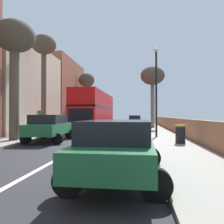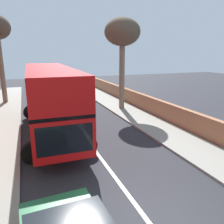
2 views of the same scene
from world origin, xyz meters
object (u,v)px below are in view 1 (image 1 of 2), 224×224
(double_decker_bus, at_px, (95,109))
(street_tree_left_0, at_px, (15,44))
(parked_car_green_right_2, at_px, (118,145))
(parked_car_green_left_0, at_px, (50,126))
(street_tree_right_3, at_px, (153,77))
(parked_car_blue_right_3, at_px, (135,120))
(street_tree_left_2, at_px, (87,82))
(street_tree_left_4, at_px, (44,51))
(litter_bin_right, at_px, (180,134))
(lamppost_right, at_px, (156,85))

(double_decker_bus, distance_m, street_tree_left_0, 11.97)
(double_decker_bus, relative_size, parked_car_green_right_2, 2.53)
(parked_car_green_left_0, relative_size, street_tree_right_3, 0.60)
(parked_car_green_left_0, bearing_deg, street_tree_right_3, 63.52)
(parked_car_blue_right_3, relative_size, street_tree_right_3, 0.55)
(parked_car_blue_right_3, bearing_deg, street_tree_left_2, 179.91)
(street_tree_left_4, distance_m, litter_bin_right, 13.44)
(lamppost_right, height_order, litter_bin_right, lamppost_right)
(parked_car_green_left_0, height_order, lamppost_right, lamppost_right)
(lamppost_right, bearing_deg, parked_car_green_right_2, -99.85)
(street_tree_left_4, xyz_separation_m, lamppost_right, (9.28, -2.19, -3.30))
(double_decker_bus, bearing_deg, parked_car_blue_right_3, 68.21)
(parked_car_green_right_2, distance_m, street_tree_left_4, 15.88)
(street_tree_left_0, bearing_deg, street_tree_left_4, 93.86)
(parked_car_blue_right_3, distance_m, street_tree_right_3, 8.73)
(double_decker_bus, height_order, litter_bin_right, double_decker_bus)
(double_decker_bus, distance_m, street_tree_left_4, 8.19)
(street_tree_left_4, bearing_deg, litter_bin_right, -29.17)
(street_tree_left_2, xyz_separation_m, street_tree_left_4, (0.07, -16.33, 0.26))
(street_tree_left_2, distance_m, street_tree_right_3, 11.79)
(parked_car_green_left_0, xyz_separation_m, street_tree_right_3, (7.31, 14.68, 5.41))
(street_tree_left_0, relative_size, street_tree_right_3, 0.98)
(street_tree_left_4, bearing_deg, street_tree_left_2, 90.24)
(parked_car_green_left_0, bearing_deg, double_decker_bus, 85.70)
(lamppost_right, xyz_separation_m, litter_bin_right, (1.00, -3.55, -3.18))
(double_decker_bus, bearing_deg, street_tree_right_3, 32.05)
(double_decker_bus, xyz_separation_m, parked_car_blue_right_3, (4.20, 10.51, -1.43))
(double_decker_bus, xyz_separation_m, parked_car_green_left_0, (-0.80, -10.60, -1.40))
(street_tree_left_2, relative_size, street_tree_left_4, 0.97)
(street_tree_right_3, relative_size, lamppost_right, 1.20)
(street_tree_left_0, distance_m, litter_bin_right, 11.36)
(parked_car_blue_right_3, bearing_deg, parked_car_green_left_0, -103.32)
(street_tree_left_4, bearing_deg, street_tree_left_0, -86.14)
(parked_car_green_left_0, relative_size, parked_car_blue_right_3, 1.10)
(street_tree_right_3, bearing_deg, parked_car_green_right_2, -95.89)
(street_tree_left_4, bearing_deg, street_tree_right_3, 45.27)
(parked_car_blue_right_3, xyz_separation_m, street_tree_left_0, (-7.14, -21.48, 5.18))
(parked_car_blue_right_3, bearing_deg, street_tree_left_0, -108.38)
(street_tree_left_0, xyz_separation_m, lamppost_right, (8.94, 2.98, -2.30))
(double_decker_bus, bearing_deg, parked_car_green_right_2, -77.12)
(parked_car_green_left_0, xyz_separation_m, parked_car_green_right_2, (5.00, -7.77, -0.07))
(double_decker_bus, xyz_separation_m, street_tree_left_0, (-2.94, -10.98, 3.75))
(lamppost_right, bearing_deg, double_decker_bus, 126.87)
(street_tree_right_3, relative_size, litter_bin_right, 7.57)
(parked_car_blue_right_3, bearing_deg, street_tree_right_3, -70.20)
(street_tree_left_2, bearing_deg, parked_car_green_left_0, -83.10)
(parked_car_green_right_2, distance_m, street_tree_left_0, 11.53)
(double_decker_bus, xyz_separation_m, street_tree_left_4, (-3.28, -5.81, 4.75))
(lamppost_right, distance_m, litter_bin_right, 4.87)
(street_tree_left_0, bearing_deg, street_tree_right_3, 57.88)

